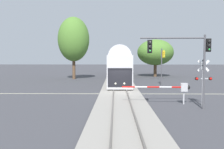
% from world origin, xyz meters
% --- Properties ---
extents(ground_plane, '(220.00, 220.00, 0.00)m').
position_xyz_m(ground_plane, '(0.00, 0.00, 0.00)').
color(ground_plane, '#3D3D42').
extents(road_centre_stripe, '(44.00, 0.20, 0.01)m').
position_xyz_m(road_centre_stripe, '(0.00, 0.00, 0.00)').
color(road_centre_stripe, beige).
rests_on(road_centre_stripe, ground).
extents(railway_track, '(4.40, 80.00, 0.32)m').
position_xyz_m(railway_track, '(0.00, 0.00, 0.10)').
color(railway_track, gray).
rests_on(railway_track, ground).
extents(commuter_train, '(3.04, 39.36, 5.16)m').
position_xyz_m(commuter_train, '(0.00, 19.35, 2.78)').
color(commuter_train, silver).
rests_on(commuter_train, railway_track).
extents(crossing_gate_near, '(5.79, 0.40, 1.80)m').
position_xyz_m(crossing_gate_near, '(4.66, -6.01, 1.39)').
color(crossing_gate_near, '#B7B7BC').
rests_on(crossing_gate_near, ground).
extents(crossing_signal_mast, '(1.36, 0.44, 3.88)m').
position_xyz_m(crossing_signal_mast, '(6.62, -6.84, 2.37)').
color(crossing_signal_mast, '#B2B2B7').
rests_on(crossing_signal_mast, ground).
extents(traffic_signal_near_right, '(5.34, 0.38, 5.69)m').
position_xyz_m(traffic_signal_near_right, '(4.84, -8.05, 4.32)').
color(traffic_signal_near_right, '#4C4C51').
rests_on(traffic_signal_near_right, ground).
extents(traffic_signal_far_side, '(0.53, 0.38, 5.22)m').
position_xyz_m(traffic_signal_far_side, '(6.22, 8.80, 3.50)').
color(traffic_signal_far_side, '#4C4C51').
rests_on(traffic_signal_far_side, ground).
extents(oak_behind_train, '(5.68, 5.68, 11.25)m').
position_xyz_m(oak_behind_train, '(-8.11, 18.60, 7.22)').
color(oak_behind_train, brown).
rests_on(oak_behind_train, ground).
extents(elm_centre_background, '(7.38, 7.38, 7.62)m').
position_xyz_m(elm_centre_background, '(7.67, 24.65, 4.97)').
color(elm_centre_background, brown).
rests_on(elm_centre_background, ground).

